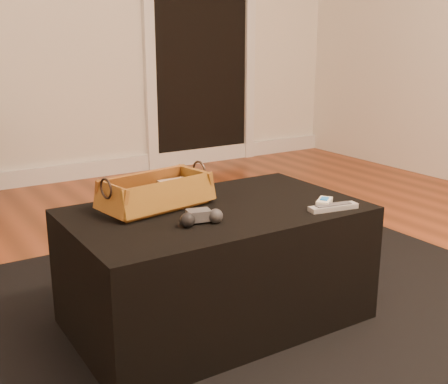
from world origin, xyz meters
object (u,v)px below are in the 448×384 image
cream_gadget (324,203)px  ottoman (216,265)px  tv_remote (154,202)px  wicker_basket (156,194)px  game_controller (201,217)px  silver_remote (333,207)px

cream_gadget → ottoman: bearing=150.6°
tv_remote → cream_gadget: 0.59m
ottoman → cream_gadget: (0.33, -0.18, 0.22)m
tv_remote → wicker_basket: 0.03m
game_controller → silver_remote: bearing=-13.8°
wicker_basket → silver_remote: (0.50, -0.35, -0.04)m
ottoman → tv_remote: bearing=150.2°
game_controller → silver_remote: 0.47m
tv_remote → wicker_basket: wicker_basket is taller
wicker_basket → cream_gadget: size_ratio=4.42×
silver_remote → cream_gadget: bearing=92.4°
tv_remote → game_controller: size_ratio=1.39×
tv_remote → cream_gadget: size_ratio=2.18×
tv_remote → silver_remote: bearing=-48.6°
game_controller → cream_gadget: (0.45, -0.07, -0.01)m
wicker_basket → game_controller: 0.24m
wicker_basket → cream_gadget: bearing=-31.9°
ottoman → wicker_basket: bearing=143.6°
game_controller → silver_remote: game_controller is taller
ottoman → game_controller: bearing=-137.8°
ottoman → game_controller: 0.29m
ottoman → tv_remote: (-0.18, 0.10, 0.23)m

